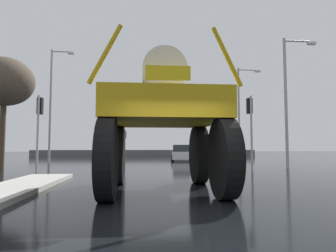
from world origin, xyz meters
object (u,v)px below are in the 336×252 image
traffic_signal_far_left (114,132)px  streetlight_near_right (288,95)px  traffic_signal_near_left (39,116)px  oversize_sprayer (162,120)px  sedan_ahead (181,153)px  streetlight_far_left (52,100)px  bare_tree_left (4,82)px  traffic_signal_near_right (250,116)px  traffic_signal_far_right (125,138)px  streetlight_far_right (241,109)px

traffic_signal_far_left → streetlight_near_right: size_ratio=0.51×
traffic_signal_near_left → traffic_signal_far_left: traffic_signal_far_left is taller
oversize_sprayer → sedan_ahead: (3.29, 18.84, -1.47)m
streetlight_near_right → streetlight_far_left: bearing=155.5°
bare_tree_left → sedan_ahead: bearing=36.8°
traffic_signal_far_left → traffic_signal_near_left: bearing=-97.0°
oversize_sprayer → streetlight_near_right: (8.37, 7.94, 2.33)m
traffic_signal_near_right → bare_tree_left: bearing=166.2°
traffic_signal_near_left → streetlight_far_left: 9.68m
bare_tree_left → traffic_signal_far_right: bearing=65.1°
traffic_signal_near_left → traffic_signal_far_right: traffic_signal_near_left is taller
traffic_signal_near_left → traffic_signal_near_right: 10.95m
traffic_signal_near_left → streetlight_near_right: 14.32m
oversize_sprayer → bare_tree_left: 13.58m
streetlight_near_right → bare_tree_left: size_ratio=1.18×
traffic_signal_near_left → bare_tree_left: size_ratio=0.57×
streetlight_near_right → traffic_signal_far_left: bearing=126.5°
traffic_signal_near_left → streetlight_near_right: size_ratio=0.49×
streetlight_far_left → streetlight_near_right: bearing=-24.5°
oversize_sprayer → traffic_signal_near_left: oversize_sprayer is taller
sedan_ahead → bare_tree_left: bare_tree_left is taller
streetlight_near_right → traffic_signal_far_right: bearing=123.7°
traffic_signal_near_right → streetlight_far_right: size_ratio=0.47×
traffic_signal_near_left → streetlight_near_right: streetlight_near_right is taller
oversize_sprayer → traffic_signal_far_right: oversize_sprayer is taller
sedan_ahead → traffic_signal_far_right: bearing=55.2°
traffic_signal_far_left → streetlight_far_right: size_ratio=0.48×
bare_tree_left → streetlight_far_left: bearing=77.8°
traffic_signal_far_left → bare_tree_left: size_ratio=0.60×
oversize_sprayer → traffic_signal_near_left: 8.42m
sedan_ahead → traffic_signal_near_left: size_ratio=1.10×
sedan_ahead → traffic_signal_far_left: (-6.82, 5.17, 2.30)m
sedan_ahead → traffic_signal_far_right: traffic_signal_far_right is taller
bare_tree_left → traffic_signal_near_left: bearing=-46.7°
oversize_sprayer → traffic_signal_far_right: (-2.34, 24.03, 0.16)m
traffic_signal_near_left → streetlight_far_left: streetlight_far_left is taller
traffic_signal_near_right → streetlight_far_left: 16.08m
oversize_sprayer → traffic_signal_far_left: bearing=8.7°
sedan_ahead → traffic_signal_near_left: 15.74m
streetlight_far_left → sedan_ahead: bearing=17.6°
streetlight_far_right → bare_tree_left: (-17.61, -7.42, 0.49)m
sedan_ahead → streetlight_far_left: streetlight_far_left is taller
bare_tree_left → oversize_sprayer: bearing=-46.8°
oversize_sprayer → traffic_signal_near_right: size_ratio=1.34×
streetlight_near_right → bare_tree_left: bearing=174.4°
traffic_signal_far_left → traffic_signal_far_right: bearing=0.7°
traffic_signal_near_left → traffic_signal_far_right: 18.22m
traffic_signal_far_left → streetlight_far_left: bearing=-116.2°
traffic_signal_far_right → streetlight_far_left: streetlight_far_left is taller
traffic_signal_near_left → traffic_signal_far_left: 18.02m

